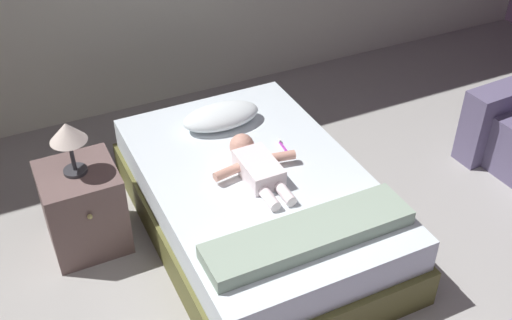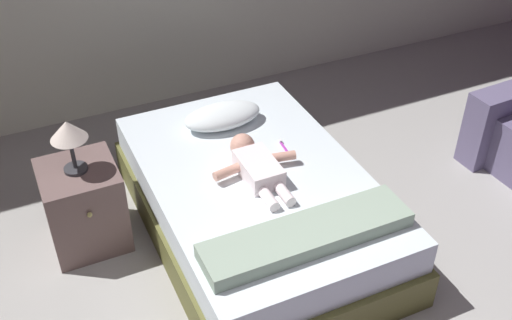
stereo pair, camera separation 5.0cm
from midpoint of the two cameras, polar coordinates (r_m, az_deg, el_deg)
bed at (r=3.81m, az=0.38°, el=-4.01°), size 1.26×1.95×0.45m
pillow at (r=4.06m, az=-2.74°, el=4.07°), size 0.52×0.28×0.14m
baby at (r=3.63m, az=0.36°, el=-0.46°), size 0.53×0.63×0.15m
toothbrush at (r=3.87m, az=2.96°, el=1.21°), size 0.03×0.16×0.02m
nightstand at (r=3.85m, az=-15.19°, el=-4.10°), size 0.44×0.47×0.54m
lamp at (r=3.54m, az=-16.51°, el=2.36°), size 0.21×0.21×0.33m
blanket at (r=3.22m, az=5.18°, el=-6.88°), size 1.14×0.28×0.09m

